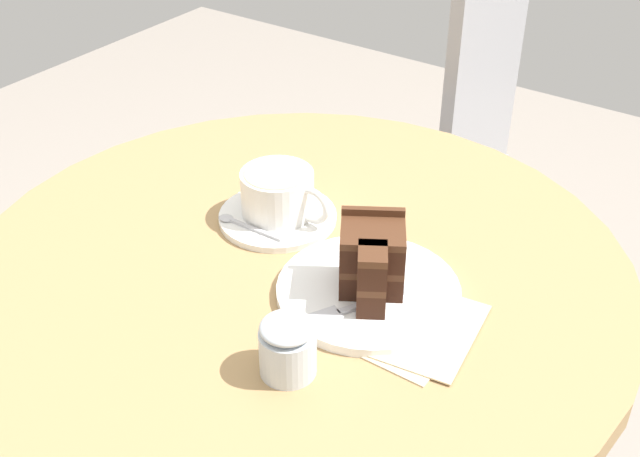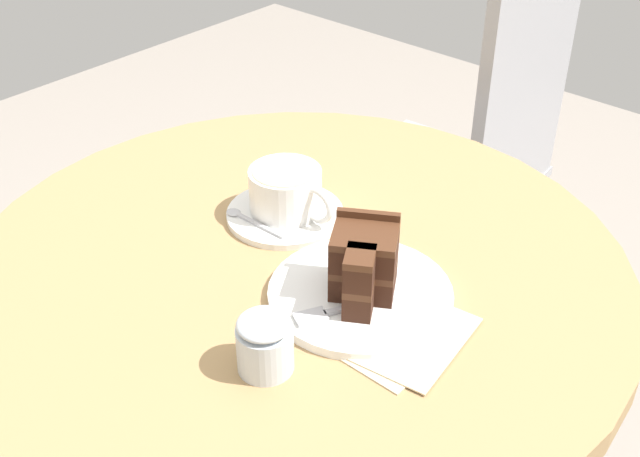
% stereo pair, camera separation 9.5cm
% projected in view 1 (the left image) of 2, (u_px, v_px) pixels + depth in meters
% --- Properties ---
extents(cafe_table, '(0.84, 0.84, 0.71)m').
position_uv_depth(cafe_table, '(297.00, 329.00, 1.06)').
color(cafe_table, '#A37F51').
rests_on(cafe_table, ground).
extents(saucer, '(0.16, 0.16, 0.01)m').
position_uv_depth(saucer, '(278.00, 217.00, 1.07)').
color(saucer, white).
rests_on(saucer, cafe_table).
extents(coffee_cup, '(0.13, 0.10, 0.06)m').
position_uv_depth(coffee_cup, '(279.00, 192.00, 1.06)').
color(coffee_cup, white).
rests_on(coffee_cup, saucer).
extents(teaspoon, '(0.10, 0.02, 0.00)m').
position_uv_depth(teaspoon, '(242.00, 224.00, 1.05)').
color(teaspoon, '#B7B7BC').
rests_on(teaspoon, saucer).
extents(cake_plate, '(0.22, 0.22, 0.01)m').
position_uv_depth(cake_plate, '(368.00, 291.00, 0.94)').
color(cake_plate, white).
rests_on(cake_plate, cafe_table).
extents(cake_slice, '(0.10, 0.11, 0.09)m').
position_uv_depth(cake_slice, '(372.00, 260.00, 0.91)').
color(cake_slice, '#381E14').
rests_on(cake_slice, cake_plate).
extents(fork, '(0.08, 0.14, 0.00)m').
position_uv_depth(fork, '(354.00, 308.00, 0.90)').
color(fork, '#B7B7BC').
rests_on(fork, cake_plate).
extents(napkin, '(0.18, 0.16, 0.00)m').
position_uv_depth(napkin, '(404.00, 321.00, 0.90)').
color(napkin, beige).
rests_on(napkin, cafe_table).
extents(cafe_chair, '(0.41, 0.41, 0.92)m').
position_uv_depth(cafe_chair, '(438.00, 139.00, 1.66)').
color(cafe_chair, '#9E9EA3').
rests_on(cafe_chair, ground).
extents(sugar_pot, '(0.06, 0.06, 0.07)m').
position_uv_depth(sugar_pot, '(288.00, 346.00, 0.82)').
color(sugar_pot, silver).
rests_on(sugar_pot, cafe_table).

